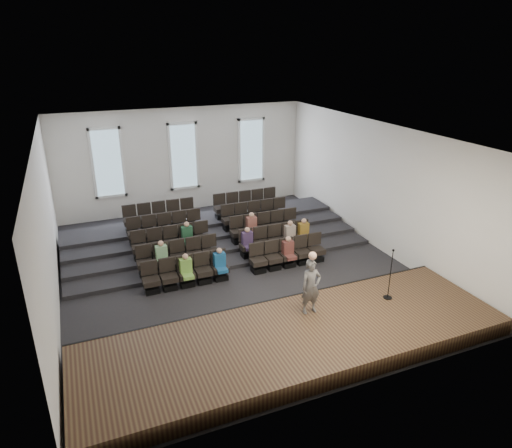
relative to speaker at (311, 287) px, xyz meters
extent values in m
plane|color=black|center=(-0.77, 4.34, -1.33)|extent=(14.00, 14.00, 0.00)
cube|color=white|center=(-0.77, 4.34, 3.68)|extent=(12.00, 14.00, 0.02)
cube|color=silver|center=(-0.77, 11.36, 1.17)|extent=(12.00, 0.04, 5.00)
cube|color=silver|center=(-0.77, -2.68, 1.17)|extent=(12.00, 0.04, 5.00)
cube|color=silver|center=(-6.79, 4.34, 1.17)|extent=(0.04, 14.00, 5.00)
cube|color=silver|center=(5.25, 4.34, 1.17)|extent=(0.04, 14.00, 5.00)
cube|color=#4E3A21|center=(-0.77, -0.76, -1.08)|extent=(11.80, 3.60, 0.50)
cube|color=black|center=(-0.77, 1.01, -1.08)|extent=(11.80, 0.06, 0.52)
cube|color=black|center=(-0.77, 6.67, -1.25)|extent=(11.80, 4.80, 0.15)
cube|color=black|center=(-0.77, 7.19, -1.18)|extent=(11.80, 3.75, 0.30)
cube|color=black|center=(-0.77, 7.72, -1.10)|extent=(11.80, 2.70, 0.45)
cube|color=black|center=(-0.77, 8.24, -1.03)|extent=(11.80, 1.65, 0.60)
cube|color=black|center=(-3.90, 3.74, -1.23)|extent=(0.47, 0.43, 0.20)
cube|color=black|center=(-3.90, 3.74, -0.92)|extent=(0.55, 0.50, 0.19)
cube|color=black|center=(-3.90, 3.95, -0.51)|extent=(0.55, 0.08, 0.50)
cube|color=black|center=(-3.30, 3.74, -1.23)|extent=(0.47, 0.43, 0.20)
cube|color=black|center=(-3.30, 3.74, -0.92)|extent=(0.55, 0.50, 0.19)
cube|color=black|center=(-3.30, 3.95, -0.51)|extent=(0.55, 0.08, 0.50)
cube|color=black|center=(-2.70, 3.74, -1.23)|extent=(0.47, 0.43, 0.20)
cube|color=black|center=(-2.70, 3.74, -0.92)|extent=(0.55, 0.50, 0.19)
cube|color=black|center=(-2.70, 3.95, -0.51)|extent=(0.55, 0.08, 0.50)
cube|color=black|center=(-2.10, 3.74, -1.23)|extent=(0.47, 0.43, 0.20)
cube|color=black|center=(-2.10, 3.74, -0.92)|extent=(0.55, 0.50, 0.19)
cube|color=black|center=(-2.10, 3.95, -0.51)|extent=(0.55, 0.08, 0.50)
cube|color=black|center=(-1.50, 3.74, -1.23)|extent=(0.47, 0.43, 0.20)
cube|color=black|center=(-1.50, 3.74, -0.92)|extent=(0.55, 0.50, 0.19)
cube|color=black|center=(-1.50, 3.95, -0.51)|extent=(0.55, 0.08, 0.50)
cube|color=black|center=(-0.05, 3.74, -1.23)|extent=(0.47, 0.43, 0.20)
cube|color=black|center=(-0.05, 3.74, -0.92)|extent=(0.55, 0.50, 0.19)
cube|color=black|center=(-0.05, 3.95, -0.51)|extent=(0.55, 0.08, 0.50)
cube|color=black|center=(0.55, 3.74, -1.23)|extent=(0.47, 0.43, 0.20)
cube|color=black|center=(0.55, 3.74, -0.92)|extent=(0.55, 0.50, 0.19)
cube|color=black|center=(0.55, 3.95, -0.51)|extent=(0.55, 0.08, 0.50)
cube|color=black|center=(1.15, 3.74, -1.23)|extent=(0.47, 0.43, 0.20)
cube|color=black|center=(1.15, 3.74, -0.92)|extent=(0.55, 0.50, 0.19)
cube|color=black|center=(1.15, 3.95, -0.51)|extent=(0.55, 0.08, 0.50)
cube|color=black|center=(1.75, 3.74, -1.23)|extent=(0.47, 0.43, 0.20)
cube|color=black|center=(1.75, 3.74, -0.92)|extent=(0.55, 0.50, 0.19)
cube|color=black|center=(1.75, 3.95, -0.51)|extent=(0.55, 0.08, 0.50)
cube|color=black|center=(2.35, 3.74, -1.23)|extent=(0.47, 0.43, 0.20)
cube|color=black|center=(2.35, 3.74, -0.92)|extent=(0.55, 0.50, 0.19)
cube|color=black|center=(2.35, 3.95, -0.51)|extent=(0.55, 0.08, 0.50)
cube|color=black|center=(-3.90, 4.79, -1.08)|extent=(0.47, 0.43, 0.20)
cube|color=black|center=(-3.90, 4.79, -0.77)|extent=(0.55, 0.50, 0.19)
cube|color=black|center=(-3.90, 5.00, -0.36)|extent=(0.55, 0.08, 0.50)
cube|color=black|center=(-3.30, 4.79, -1.08)|extent=(0.47, 0.43, 0.20)
cube|color=black|center=(-3.30, 4.79, -0.77)|extent=(0.55, 0.50, 0.19)
cube|color=black|center=(-3.30, 5.00, -0.36)|extent=(0.55, 0.08, 0.50)
cube|color=black|center=(-2.70, 4.79, -1.08)|extent=(0.47, 0.43, 0.20)
cube|color=black|center=(-2.70, 4.79, -0.77)|extent=(0.55, 0.50, 0.19)
cube|color=black|center=(-2.70, 5.00, -0.36)|extent=(0.55, 0.08, 0.50)
cube|color=black|center=(-2.10, 4.79, -1.08)|extent=(0.47, 0.43, 0.20)
cube|color=black|center=(-2.10, 4.79, -0.77)|extent=(0.55, 0.50, 0.19)
cube|color=black|center=(-2.10, 5.00, -0.36)|extent=(0.55, 0.08, 0.50)
cube|color=black|center=(-1.50, 4.79, -1.08)|extent=(0.47, 0.43, 0.20)
cube|color=black|center=(-1.50, 4.79, -0.77)|extent=(0.55, 0.50, 0.19)
cube|color=black|center=(-1.50, 5.00, -0.36)|extent=(0.55, 0.08, 0.50)
cube|color=black|center=(-0.05, 4.79, -1.08)|extent=(0.47, 0.43, 0.20)
cube|color=black|center=(-0.05, 4.79, -0.77)|extent=(0.55, 0.50, 0.19)
cube|color=black|center=(-0.05, 5.00, -0.36)|extent=(0.55, 0.08, 0.50)
cube|color=black|center=(0.55, 4.79, -1.08)|extent=(0.47, 0.43, 0.20)
cube|color=black|center=(0.55, 4.79, -0.77)|extent=(0.55, 0.50, 0.19)
cube|color=black|center=(0.55, 5.00, -0.36)|extent=(0.55, 0.08, 0.50)
cube|color=black|center=(1.15, 4.79, -1.08)|extent=(0.47, 0.43, 0.20)
cube|color=black|center=(1.15, 4.79, -0.77)|extent=(0.55, 0.50, 0.19)
cube|color=black|center=(1.15, 5.00, -0.36)|extent=(0.55, 0.08, 0.50)
cube|color=black|center=(1.75, 4.79, -1.08)|extent=(0.47, 0.43, 0.20)
cube|color=black|center=(1.75, 4.79, -0.77)|extent=(0.55, 0.50, 0.19)
cube|color=black|center=(1.75, 5.00, -0.36)|extent=(0.55, 0.08, 0.50)
cube|color=black|center=(2.35, 4.79, -1.08)|extent=(0.47, 0.43, 0.20)
cube|color=black|center=(2.35, 4.79, -0.77)|extent=(0.55, 0.50, 0.19)
cube|color=black|center=(2.35, 5.00, -0.36)|extent=(0.55, 0.08, 0.50)
cube|color=black|center=(-3.90, 5.84, -0.93)|extent=(0.47, 0.42, 0.20)
cube|color=black|center=(-3.90, 5.84, -0.62)|extent=(0.55, 0.50, 0.19)
cube|color=black|center=(-3.90, 6.05, -0.21)|extent=(0.55, 0.08, 0.50)
cube|color=black|center=(-3.30, 5.84, -0.93)|extent=(0.47, 0.42, 0.20)
cube|color=black|center=(-3.30, 5.84, -0.62)|extent=(0.55, 0.50, 0.19)
cube|color=black|center=(-3.30, 6.05, -0.21)|extent=(0.55, 0.08, 0.50)
cube|color=black|center=(-2.70, 5.84, -0.93)|extent=(0.47, 0.42, 0.20)
cube|color=black|center=(-2.70, 5.84, -0.62)|extent=(0.55, 0.50, 0.19)
cube|color=black|center=(-2.70, 6.05, -0.21)|extent=(0.55, 0.08, 0.50)
cube|color=black|center=(-2.10, 5.84, -0.93)|extent=(0.47, 0.42, 0.20)
cube|color=black|center=(-2.10, 5.84, -0.62)|extent=(0.55, 0.50, 0.19)
cube|color=black|center=(-2.10, 6.05, -0.21)|extent=(0.55, 0.08, 0.50)
cube|color=black|center=(-1.50, 5.84, -0.93)|extent=(0.47, 0.42, 0.20)
cube|color=black|center=(-1.50, 5.84, -0.62)|extent=(0.55, 0.50, 0.19)
cube|color=black|center=(-1.50, 6.05, -0.21)|extent=(0.55, 0.08, 0.50)
cube|color=black|center=(-0.05, 5.84, -0.93)|extent=(0.47, 0.42, 0.20)
cube|color=black|center=(-0.05, 5.84, -0.62)|extent=(0.55, 0.50, 0.19)
cube|color=black|center=(-0.05, 6.05, -0.21)|extent=(0.55, 0.08, 0.50)
cube|color=black|center=(0.55, 5.84, -0.93)|extent=(0.47, 0.42, 0.20)
cube|color=black|center=(0.55, 5.84, -0.62)|extent=(0.55, 0.50, 0.19)
cube|color=black|center=(0.55, 6.05, -0.21)|extent=(0.55, 0.08, 0.50)
cube|color=black|center=(1.15, 5.84, -0.93)|extent=(0.47, 0.42, 0.20)
cube|color=black|center=(1.15, 5.84, -0.62)|extent=(0.55, 0.50, 0.19)
cube|color=black|center=(1.15, 6.05, -0.21)|extent=(0.55, 0.08, 0.50)
cube|color=black|center=(1.75, 5.84, -0.93)|extent=(0.47, 0.42, 0.20)
cube|color=black|center=(1.75, 5.84, -0.62)|extent=(0.55, 0.50, 0.19)
cube|color=black|center=(1.75, 6.05, -0.21)|extent=(0.55, 0.08, 0.50)
cube|color=black|center=(2.35, 5.84, -0.93)|extent=(0.47, 0.42, 0.20)
cube|color=black|center=(2.35, 5.84, -0.62)|extent=(0.55, 0.50, 0.19)
cube|color=black|center=(2.35, 6.05, -0.21)|extent=(0.55, 0.08, 0.50)
cube|color=black|center=(-3.90, 6.89, -0.78)|extent=(0.47, 0.42, 0.20)
cube|color=black|center=(-3.90, 6.89, -0.47)|extent=(0.55, 0.50, 0.19)
cube|color=black|center=(-3.90, 7.10, -0.06)|extent=(0.55, 0.08, 0.50)
cube|color=black|center=(-3.30, 6.89, -0.78)|extent=(0.47, 0.42, 0.20)
cube|color=black|center=(-3.30, 6.89, -0.47)|extent=(0.55, 0.50, 0.19)
cube|color=black|center=(-3.30, 7.10, -0.06)|extent=(0.55, 0.08, 0.50)
cube|color=black|center=(-2.70, 6.89, -0.78)|extent=(0.47, 0.42, 0.20)
cube|color=black|center=(-2.70, 6.89, -0.47)|extent=(0.55, 0.50, 0.19)
cube|color=black|center=(-2.70, 7.10, -0.06)|extent=(0.55, 0.08, 0.50)
cube|color=black|center=(-2.10, 6.89, -0.78)|extent=(0.47, 0.42, 0.20)
cube|color=black|center=(-2.10, 6.89, -0.47)|extent=(0.55, 0.50, 0.19)
cube|color=black|center=(-2.10, 7.10, -0.06)|extent=(0.55, 0.08, 0.50)
cube|color=black|center=(-1.50, 6.89, -0.78)|extent=(0.47, 0.42, 0.20)
cube|color=black|center=(-1.50, 6.89, -0.47)|extent=(0.55, 0.50, 0.19)
cube|color=black|center=(-1.50, 7.10, -0.06)|extent=(0.55, 0.08, 0.50)
cube|color=black|center=(-0.05, 6.89, -0.78)|extent=(0.47, 0.42, 0.20)
cube|color=black|center=(-0.05, 6.89, -0.47)|extent=(0.55, 0.50, 0.19)
cube|color=black|center=(-0.05, 7.10, -0.06)|extent=(0.55, 0.08, 0.50)
cube|color=black|center=(0.55, 6.89, -0.78)|extent=(0.47, 0.42, 0.20)
cube|color=black|center=(0.55, 6.89, -0.47)|extent=(0.55, 0.50, 0.19)
cube|color=black|center=(0.55, 7.10, -0.06)|extent=(0.55, 0.08, 0.50)
cube|color=black|center=(1.15, 6.89, -0.78)|extent=(0.47, 0.42, 0.20)
cube|color=black|center=(1.15, 6.89, -0.47)|extent=(0.55, 0.50, 0.19)
cube|color=black|center=(1.15, 7.10, -0.06)|extent=(0.55, 0.08, 0.50)
cube|color=black|center=(1.75, 6.89, -0.78)|extent=(0.47, 0.42, 0.20)
cube|color=black|center=(1.75, 6.89, -0.47)|extent=(0.55, 0.50, 0.19)
cube|color=black|center=(1.75, 7.10, -0.06)|extent=(0.55, 0.08, 0.50)
cube|color=black|center=(2.35, 6.89, -0.78)|extent=(0.47, 0.42, 0.20)
cube|color=black|center=(2.35, 6.89, -0.47)|extent=(0.55, 0.50, 0.19)
cube|color=black|center=(2.35, 7.10, -0.06)|extent=(0.55, 0.08, 0.50)
cube|color=black|center=(-3.90, 7.94, -0.63)|extent=(0.47, 0.42, 0.20)
cube|color=black|center=(-3.90, 7.94, -0.32)|extent=(0.55, 0.50, 0.19)
cube|color=black|center=(-3.90, 8.15, 0.09)|extent=(0.55, 0.08, 0.50)
cube|color=black|center=(-3.30, 7.94, -0.63)|extent=(0.47, 0.42, 0.20)
cube|color=black|center=(-3.30, 7.94, -0.32)|extent=(0.55, 0.50, 0.19)
cube|color=black|center=(-3.30, 8.15, 0.09)|extent=(0.55, 0.08, 0.50)
cube|color=black|center=(-2.70, 7.94, -0.63)|extent=(0.47, 0.42, 0.20)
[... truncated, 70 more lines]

